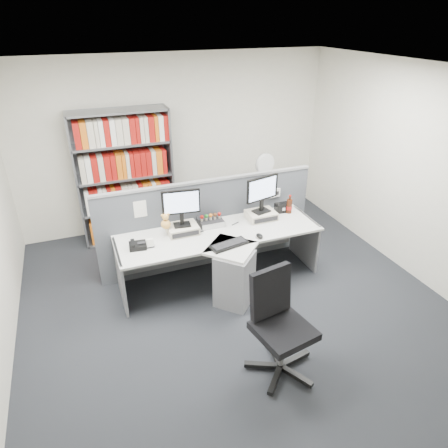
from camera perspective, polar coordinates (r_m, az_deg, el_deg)
name	(u,v)px	position (r m, az deg, el deg)	size (l,w,h in m)	color
ground	(244,316)	(4.90, 2.80, -12.92)	(5.50, 5.50, 0.00)	#282A2F
room_shell	(248,174)	(3.98, 3.39, 7.05)	(5.04, 5.54, 2.72)	silver
partition	(209,222)	(5.51, -2.20, 0.22)	(3.00, 0.08, 1.27)	#4D5158
desk	(226,259)	(5.07, 0.22, -4.91)	(2.60, 1.20, 0.72)	silver
monitor_riser_left	(182,229)	(5.11, -5.90, -0.71)	(0.38, 0.31, 0.10)	beige
monitor_riser_right	(261,215)	(5.46, 5.28, 1.26)	(0.38, 0.31, 0.10)	beige
monitor_left	(181,205)	(4.96, -6.09, 2.71)	(0.47, 0.18, 0.48)	black
monitor_right	(262,191)	(5.31, 5.43, 4.63)	(0.48, 0.20, 0.50)	black
desktop_pc	(210,222)	(5.28, -1.94, 0.32)	(0.31, 0.27, 0.08)	black
figurines	(211,216)	(5.23, -1.90, 1.14)	(0.29, 0.05, 0.09)	beige
keyboard	(229,245)	(4.82, 0.73, -2.92)	(0.50, 0.27, 0.03)	black
mouse	(260,236)	(5.01, 5.04, -1.68)	(0.08, 0.12, 0.05)	black
desk_phone	(137,245)	(4.88, -12.17, -2.98)	(0.22, 0.20, 0.09)	black
desk_calendar	(150,244)	(4.85, -10.43, -2.74)	(0.09, 0.07, 0.11)	black
plush_toy	(166,222)	(5.00, -8.24, 0.24)	(0.12, 0.12, 0.21)	gold
speaker	(282,208)	(5.67, 8.19, 2.32)	(0.20, 0.11, 0.13)	black
cola_bottle	(289,206)	(5.65, 9.20, 2.50)	(0.08, 0.08, 0.26)	#3F190A
shelving_unit	(125,179)	(6.27, -13.78, 6.21)	(1.41, 0.40, 2.00)	slate
filing_cabinet	(263,207)	(6.68, 5.48, 2.41)	(0.45, 0.61, 0.70)	slate
desk_fan	(265,167)	(6.41, 5.76, 8.09)	(0.33, 0.20, 0.56)	white
office_chair	(278,321)	(4.01, 7.70, -13.48)	(0.70, 0.70, 1.06)	silver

